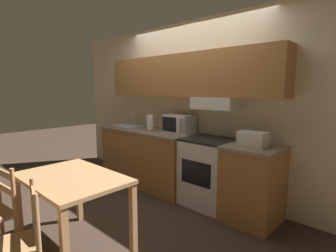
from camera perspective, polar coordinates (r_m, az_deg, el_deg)
The scene contains 11 objects.
ground_plane at distance 4.28m, azimuth 4.73°, elevation -13.26°, with size 16.00×16.00×0.00m, color #3D2D23.
wall_back at distance 3.93m, azimuth 4.59°, elevation 7.04°, with size 5.35×0.38×2.55m.
lower_counter_main at distance 4.33m, azimuth -4.39°, elevation -6.69°, with size 1.71×0.64×0.90m.
lower_counter_right_stub at distance 3.30m, azimuth 17.99°, elevation -11.84°, with size 0.61×0.64×0.90m.
stove_range at distance 3.61m, azimuth 8.84°, elevation -9.83°, with size 0.64×0.59×0.90m.
microwave at distance 3.93m, azimuth 2.44°, elevation 0.51°, with size 0.44×0.30×0.27m.
toaster at distance 3.15m, azimuth 17.97°, elevation -2.67°, with size 0.32×0.21×0.17m.
sink_basin at distance 4.63m, azimuth -8.80°, elevation 0.10°, with size 0.53×0.40×0.25m.
paper_towel_roll at distance 4.13m, azimuth -3.96°, elevation 0.68°, with size 0.12×0.12×0.25m.
dining_table at distance 2.71m, azimuth -20.16°, elevation -12.33°, with size 1.08×0.73×0.74m.
chair_right_of_table at distance 2.32m, azimuth -30.12°, elevation -21.86°, with size 0.47×0.47×0.87m.
Camera 1 is at (2.46, -3.14, 1.55)m, focal length 28.00 mm.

